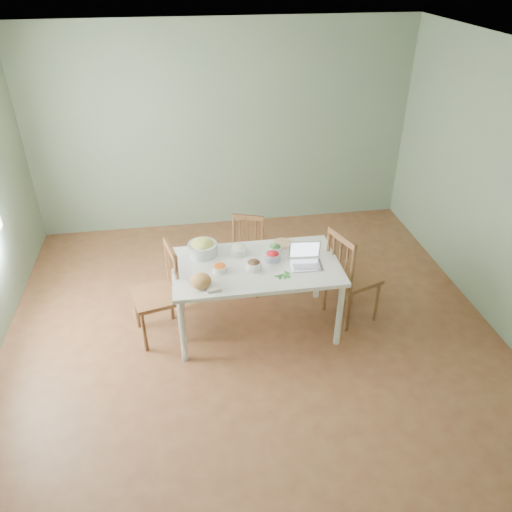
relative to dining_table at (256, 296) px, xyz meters
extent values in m
cube|color=brown|center=(-0.06, -0.14, -0.38)|extent=(5.00, 5.00, 0.00)
cube|color=white|center=(-0.06, -0.14, 2.32)|extent=(5.00, 5.00, 0.00)
cube|color=slate|center=(-0.06, 2.36, 0.97)|extent=(5.00, 0.00, 2.70)
cube|color=slate|center=(-0.06, -2.64, 0.97)|extent=(5.00, 0.00, 2.70)
cube|color=slate|center=(2.44, -0.14, 0.97)|extent=(0.00, 5.00, 2.70)
ellipsoid|color=#9E6C42|center=(-0.55, -0.28, 0.44)|extent=(0.21, 0.21, 0.13)
cube|color=beige|center=(-0.44, -0.38, 0.40)|extent=(0.12, 0.05, 0.03)
cylinder|color=#CEB186|center=(0.34, 0.35, 0.39)|extent=(0.25, 0.25, 0.02)
camera|label=1|loc=(-0.64, -3.98, 3.02)|focal=34.84mm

